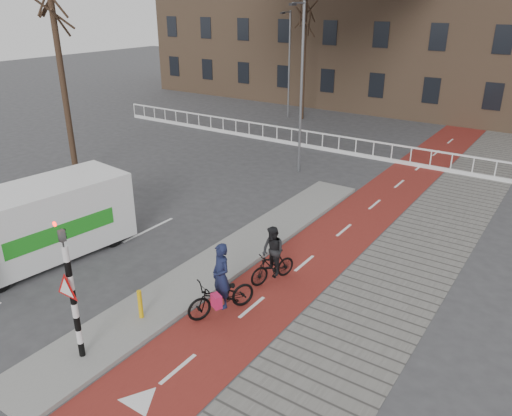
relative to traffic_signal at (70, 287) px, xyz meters
The scene contains 15 objects.
ground 2.90m from the traffic_signal, 73.47° to the left, with size 120.00×120.00×0.00m, color #38383A.
bike_lane 12.36m from the traffic_signal, 80.09° to the left, with size 2.50×60.00×0.01m, color maroon.
sidewalk 13.13m from the traffic_signal, 67.82° to the left, with size 3.00×60.00×0.01m, color slate.
curb_island 6.32m from the traffic_signal, 90.95° to the left, with size 1.80×16.00×0.12m, color gray.
traffic_signal is the anchor object (origin of this frame).
bollard 2.39m from the traffic_signal, 89.00° to the left, with size 0.12×0.12×0.80m, color #E1AB0C.
cyclist_near 3.93m from the traffic_signal, 64.74° to the left, with size 1.45×2.11×2.06m.
cyclist_far 5.96m from the traffic_signal, 71.84° to the left, with size 0.97×1.67×1.76m.
van 5.87m from the traffic_signal, 153.30° to the left, with size 2.96×5.93×2.45m.
railing 19.60m from the traffic_signal, 103.02° to the left, with size 28.00×0.10×0.99m.
townhouse_row 34.60m from the traffic_signal, 94.04° to the left, with size 46.00×10.00×15.90m.
tree_left 14.16m from the traffic_signal, 142.94° to the left, with size 0.27×0.27×8.90m, color black.
tree_mid 26.74m from the traffic_signal, 108.07° to the left, with size 0.29×0.29×7.99m, color black.
streetlight_near 15.34m from the traffic_signal, 99.96° to the left, with size 0.12×0.12×7.81m, color slate.
streetlight_left 26.98m from the traffic_signal, 110.28° to the left, with size 0.12×0.12×7.16m, color slate.
Camera 1 is at (8.11, -7.57, 7.89)m, focal length 35.00 mm.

